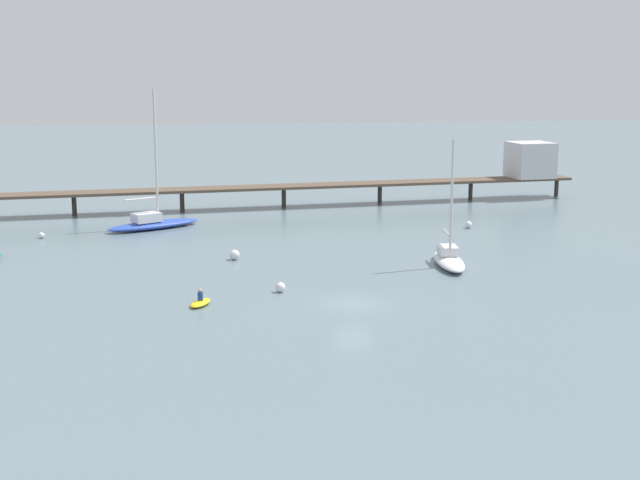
{
  "coord_description": "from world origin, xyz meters",
  "views": [
    {
      "loc": [
        -10.53,
        -53.7,
        15.2
      ],
      "look_at": [
        0.0,
        14.49,
        1.5
      ],
      "focal_mm": 47.83,
      "sensor_mm": 36.0,
      "label": 1
    }
  ],
  "objects_px": {
    "dinghy_yellow": "(201,302)",
    "mooring_buoy_outer": "(42,235)",
    "mooring_buoy_mid": "(235,255)",
    "mooring_buoy_near": "(280,287)",
    "sailboat_white": "(449,258)",
    "mooring_buoy_far": "(469,225)",
    "sailboat_blue": "(153,221)",
    "pier": "(425,172)"
  },
  "relations": [
    {
      "from": "mooring_buoy_near",
      "to": "sailboat_white",
      "type": "bearing_deg",
      "value": 23.87
    },
    {
      "from": "dinghy_yellow",
      "to": "mooring_buoy_near",
      "type": "bearing_deg",
      "value": 24.84
    },
    {
      "from": "dinghy_yellow",
      "to": "mooring_buoy_outer",
      "type": "bearing_deg",
      "value": 119.1
    },
    {
      "from": "dinghy_yellow",
      "to": "pier",
      "type": "bearing_deg",
      "value": 57.25
    },
    {
      "from": "sailboat_white",
      "to": "mooring_buoy_outer",
      "type": "height_order",
      "value": "sailboat_white"
    },
    {
      "from": "sailboat_white",
      "to": "mooring_buoy_mid",
      "type": "relative_size",
      "value": 12.05
    },
    {
      "from": "dinghy_yellow",
      "to": "mooring_buoy_near",
      "type": "relative_size",
      "value": 3.44
    },
    {
      "from": "mooring_buoy_outer",
      "to": "mooring_buoy_mid",
      "type": "bearing_deg",
      "value": -34.72
    },
    {
      "from": "mooring_buoy_mid",
      "to": "mooring_buoy_outer",
      "type": "height_order",
      "value": "mooring_buoy_mid"
    },
    {
      "from": "dinghy_yellow",
      "to": "mooring_buoy_mid",
      "type": "distance_m",
      "value": 13.9
    },
    {
      "from": "pier",
      "to": "mooring_buoy_outer",
      "type": "bearing_deg",
      "value": -158.27
    },
    {
      "from": "mooring_buoy_mid",
      "to": "mooring_buoy_near",
      "type": "xyz_separation_m",
      "value": [
        2.59,
        -10.98,
        -0.06
      ]
    },
    {
      "from": "sailboat_blue",
      "to": "dinghy_yellow",
      "type": "xyz_separation_m",
      "value": [
        4.18,
        -28.83,
        -0.52
      ]
    },
    {
      "from": "mooring_buoy_far",
      "to": "dinghy_yellow",
      "type": "bearing_deg",
      "value": -137.37
    },
    {
      "from": "dinghy_yellow",
      "to": "mooring_buoy_mid",
      "type": "height_order",
      "value": "dinghy_yellow"
    },
    {
      "from": "pier",
      "to": "mooring_buoy_near",
      "type": "relative_size",
      "value": 98.97
    },
    {
      "from": "sailboat_blue",
      "to": "dinghy_yellow",
      "type": "relative_size",
      "value": 5.52
    },
    {
      "from": "mooring_buoy_mid",
      "to": "mooring_buoy_near",
      "type": "height_order",
      "value": "mooring_buoy_mid"
    },
    {
      "from": "sailboat_white",
      "to": "dinghy_yellow",
      "type": "height_order",
      "value": "sailboat_white"
    },
    {
      "from": "dinghy_yellow",
      "to": "mooring_buoy_outer",
      "type": "distance_m",
      "value": 29.14
    },
    {
      "from": "sailboat_white",
      "to": "sailboat_blue",
      "type": "relative_size",
      "value": 0.74
    },
    {
      "from": "sailboat_blue",
      "to": "mooring_buoy_far",
      "type": "distance_m",
      "value": 31.09
    },
    {
      "from": "sailboat_white",
      "to": "mooring_buoy_far",
      "type": "xyz_separation_m",
      "value": [
        6.88,
        15.65,
        -0.31
      ]
    },
    {
      "from": "sailboat_white",
      "to": "sailboat_blue",
      "type": "height_order",
      "value": "sailboat_blue"
    },
    {
      "from": "mooring_buoy_outer",
      "to": "mooring_buoy_near",
      "type": "height_order",
      "value": "mooring_buoy_near"
    },
    {
      "from": "dinghy_yellow",
      "to": "mooring_buoy_far",
      "type": "height_order",
      "value": "dinghy_yellow"
    },
    {
      "from": "sailboat_blue",
      "to": "pier",
      "type": "bearing_deg",
      "value": 22.71
    },
    {
      "from": "mooring_buoy_mid",
      "to": "sailboat_white",
      "type": "bearing_deg",
      "value": -15.78
    },
    {
      "from": "mooring_buoy_mid",
      "to": "mooring_buoy_outer",
      "type": "bearing_deg",
      "value": 145.28
    },
    {
      "from": "sailboat_blue",
      "to": "mooring_buoy_far",
      "type": "xyz_separation_m",
      "value": [
        30.78,
        -4.33,
        -0.4
      ]
    },
    {
      "from": "mooring_buoy_far",
      "to": "mooring_buoy_near",
      "type": "distance_m",
      "value": 30.36
    },
    {
      "from": "sailboat_white",
      "to": "mooring_buoy_near",
      "type": "bearing_deg",
      "value": -156.13
    },
    {
      "from": "dinghy_yellow",
      "to": "mooring_buoy_mid",
      "type": "bearing_deg",
      "value": 77.55
    },
    {
      "from": "pier",
      "to": "mooring_buoy_near",
      "type": "height_order",
      "value": "pier"
    },
    {
      "from": "sailboat_blue",
      "to": "dinghy_yellow",
      "type": "distance_m",
      "value": 29.13
    },
    {
      "from": "pier",
      "to": "sailboat_white",
      "type": "relative_size",
      "value": 7.01
    },
    {
      "from": "sailboat_white",
      "to": "mooring_buoy_outer",
      "type": "relative_size",
      "value": 17.98
    },
    {
      "from": "sailboat_white",
      "to": "mooring_buoy_near",
      "type": "xyz_separation_m",
      "value": [
        -14.14,
        -6.26,
        -0.29
      ]
    },
    {
      "from": "mooring_buoy_mid",
      "to": "mooring_buoy_far",
      "type": "relative_size",
      "value": 1.23
    },
    {
      "from": "mooring_buoy_mid",
      "to": "mooring_buoy_far",
      "type": "xyz_separation_m",
      "value": [
        23.61,
        10.92,
        -0.08
      ]
    },
    {
      "from": "sailboat_white",
      "to": "dinghy_yellow",
      "type": "xyz_separation_m",
      "value": [
        -19.72,
        -8.84,
        -0.42
      ]
    },
    {
      "from": "mooring_buoy_far",
      "to": "mooring_buoy_near",
      "type": "bearing_deg",
      "value": -133.82
    }
  ]
}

